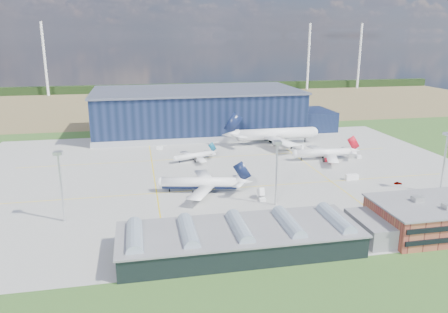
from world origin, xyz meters
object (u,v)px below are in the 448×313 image
airliner_red (323,149)px  gse_van_b (299,146)px  gse_tug_a (248,218)px  gse_cart_b (160,148)px  hangar (201,113)px  airstair (261,195)px  light_mast_west (60,175)px  airliner_navy (199,177)px  airliner_widebody (276,128)px  car_a (398,183)px  light_mast_east (445,153)px  car_b (359,219)px  gse_van_a (352,177)px  light_mast_center (277,163)px  airliner_regional (193,153)px  gse_cart_a (359,157)px

airliner_red → gse_van_b: airliner_red is taller
gse_tug_a → gse_cart_b: bearing=97.8°
hangar → airstair: size_ratio=32.59×
gse_van_b → light_mast_west: bearing=171.4°
airliner_red → gse_cart_b: 83.02m
gse_cart_b → airliner_red: bearing=-100.8°
airliner_navy → airliner_widebody: 84.65m
light_mast_west → car_a: light_mast_west is taller
light_mast_east → car_b: (-42.87, -18.00, -14.88)m
airliner_red → gse_van_a: 30.51m
light_mast_center → airliner_regional: 65.37m
airliner_red → gse_tug_a: airliner_red is taller
gse_cart_a → car_b: 77.17m
gse_cart_a → car_a: (-3.91, -38.80, -0.12)m
hangar → gse_cart_b: 48.84m
airliner_red → gse_tug_a: size_ratio=8.86×
gse_van_a → light_mast_west: bearing=102.8°
light_mast_west → car_a: (124.62, 11.25, -14.91)m
airliner_navy → car_a: bearing=-172.3°
hangar → airliner_widebody: (34.82, -39.80, -2.78)m
light_mast_west → airstair: light_mast_west is taller
airliner_widebody → airstair: size_ratio=12.18×
gse_cart_a → light_mast_center: bearing=-119.7°
hangar → airliner_navy: 108.27m
gse_cart_b → airstair: 85.07m
gse_van_a → gse_van_b: bearing=5.5°
airliner_widebody → car_b: (-5.50, -103.00, -8.28)m
airliner_navy → gse_cart_b: 69.21m
light_mast_center → airliner_red: 65.09m
airliner_navy → gse_van_b: airliner_navy is taller
airliner_red → car_b: 70.92m
gse_cart_a → car_b: (-36.39, -68.05, -0.09)m
gse_van_a → car_b: bearing=158.2°
airstair → car_a: bearing=4.1°
airliner_regional → gse_tug_a: 72.11m
airliner_navy → gse_cart_b: bearing=-68.3°
airliner_regional → light_mast_west: bearing=31.3°
airliner_regional → gse_van_a: bearing=126.2°
light_mast_center → airstair: bearing=114.4°
airliner_red → gse_van_b: size_ratio=6.67×
gse_tug_a → gse_van_a: 60.45m
hangar → airliner_regional: hangar is taller
gse_tug_a → car_a: gse_tug_a is taller
gse_cart_a → airstair: 75.20m
gse_van_b → airliner_widebody: bearing=83.0°
light_mast_east → airliner_widebody: 93.09m
light_mast_center → airliner_widebody: light_mast_center is taller
light_mast_west → car_a: size_ratio=7.48×
airliner_red → gse_tug_a: (-52.50, -61.15, -4.71)m
light_mast_west → car_b: (92.13, -18.00, -14.88)m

